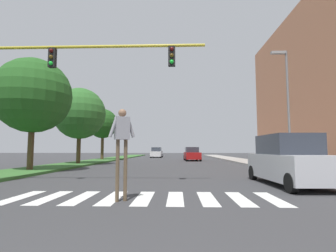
{
  "coord_description": "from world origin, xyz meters",
  "views": [
    {
      "loc": [
        0.96,
        -0.43,
        1.38
      ],
      "look_at": [
        0.38,
        15.59,
        2.83
      ],
      "focal_mm": 27.71,
      "sensor_mm": 36.0,
      "label": 1
    }
  ],
  "objects_px": {
    "traffic_light_gantry": "(51,76)",
    "tree_far": "(80,114)",
    "tree_mid": "(33,96)",
    "suv_crossing": "(290,161)",
    "pedestrian_performer": "(122,139)",
    "sedan_midblock": "(192,154)",
    "sedan_distant": "(157,153)",
    "tree_distant": "(103,124)",
    "sedan_far_horizon": "(157,152)",
    "street_lamp_right": "(287,98)"
  },
  "relations": [
    {
      "from": "sedan_midblock",
      "to": "sedan_far_horizon",
      "type": "distance_m",
      "value": 24.78
    },
    {
      "from": "tree_mid",
      "to": "tree_distant",
      "type": "xyz_separation_m",
      "value": [
        -0.25,
        16.2,
        -0.18
      ]
    },
    {
      "from": "street_lamp_right",
      "to": "sedan_midblock",
      "type": "relative_size",
      "value": 1.7
    },
    {
      "from": "tree_far",
      "to": "sedan_far_horizon",
      "type": "distance_m",
      "value": 33.57
    },
    {
      "from": "street_lamp_right",
      "to": "traffic_light_gantry",
      "type": "bearing_deg",
      "value": -152.56
    },
    {
      "from": "traffic_light_gantry",
      "to": "sedan_far_horizon",
      "type": "height_order",
      "value": "traffic_light_gantry"
    },
    {
      "from": "suv_crossing",
      "to": "sedan_far_horizon",
      "type": "relative_size",
      "value": 1.11
    },
    {
      "from": "tree_far",
      "to": "sedan_midblock",
      "type": "bearing_deg",
      "value": 40.5
    },
    {
      "from": "suv_crossing",
      "to": "sedan_far_horizon",
      "type": "xyz_separation_m",
      "value": [
        -8.9,
        45.67,
        -0.16
      ]
    },
    {
      "from": "suv_crossing",
      "to": "sedan_far_horizon",
      "type": "height_order",
      "value": "suv_crossing"
    },
    {
      "from": "traffic_light_gantry",
      "to": "tree_far",
      "type": "bearing_deg",
      "value": 106.18
    },
    {
      "from": "tree_mid",
      "to": "sedan_distant",
      "type": "distance_m",
      "value": 29.24
    },
    {
      "from": "tree_far",
      "to": "street_lamp_right",
      "type": "distance_m",
      "value": 17.09
    },
    {
      "from": "traffic_light_gantry",
      "to": "suv_crossing",
      "type": "xyz_separation_m",
      "value": [
        9.51,
        0.3,
        -3.43
      ]
    },
    {
      "from": "tree_mid",
      "to": "tree_far",
      "type": "relative_size",
      "value": 1.03
    },
    {
      "from": "traffic_light_gantry",
      "to": "sedan_far_horizon",
      "type": "bearing_deg",
      "value": 89.24
    },
    {
      "from": "street_lamp_right",
      "to": "sedan_distant",
      "type": "height_order",
      "value": "street_lamp_right"
    },
    {
      "from": "tree_far",
      "to": "pedestrian_performer",
      "type": "xyz_separation_m",
      "value": [
        7.35,
        -15.98,
        -2.96
      ]
    },
    {
      "from": "sedan_far_horizon",
      "to": "tree_mid",
      "type": "bearing_deg",
      "value": -96.49
    },
    {
      "from": "traffic_light_gantry",
      "to": "sedan_midblock",
      "type": "xyz_separation_m",
      "value": [
        6.91,
        22.0,
        -3.59
      ]
    },
    {
      "from": "pedestrian_performer",
      "to": "suv_crossing",
      "type": "height_order",
      "value": "pedestrian_performer"
    },
    {
      "from": "tree_distant",
      "to": "pedestrian_performer",
      "type": "distance_m",
      "value": 26.32
    },
    {
      "from": "pedestrian_performer",
      "to": "sedan_distant",
      "type": "height_order",
      "value": "pedestrian_performer"
    },
    {
      "from": "sedan_midblock",
      "to": "pedestrian_performer",
      "type": "bearing_deg",
      "value": -97.51
    },
    {
      "from": "traffic_light_gantry",
      "to": "street_lamp_right",
      "type": "distance_m",
      "value": 13.51
    },
    {
      "from": "pedestrian_performer",
      "to": "street_lamp_right",
      "type": "bearing_deg",
      "value": 47.95
    },
    {
      "from": "tree_far",
      "to": "street_lamp_right",
      "type": "height_order",
      "value": "street_lamp_right"
    },
    {
      "from": "suv_crossing",
      "to": "sedan_midblock",
      "type": "xyz_separation_m",
      "value": [
        -2.6,
        21.71,
        -0.16
      ]
    },
    {
      "from": "tree_mid",
      "to": "tree_far",
      "type": "xyz_separation_m",
      "value": [
        0.23,
        7.21,
        -0.14
      ]
    },
    {
      "from": "tree_far",
      "to": "street_lamp_right",
      "type": "xyz_separation_m",
      "value": [
        15.74,
        -6.68,
        -0.02
      ]
    },
    {
      "from": "pedestrian_performer",
      "to": "suv_crossing",
      "type": "xyz_separation_m",
      "value": [
        5.9,
        3.37,
        -0.73
      ]
    },
    {
      "from": "sedan_far_horizon",
      "to": "tree_distant",
      "type": "bearing_deg",
      "value": -101.35
    },
    {
      "from": "traffic_light_gantry",
      "to": "pedestrian_performer",
      "type": "height_order",
      "value": "traffic_light_gantry"
    },
    {
      "from": "tree_mid",
      "to": "traffic_light_gantry",
      "type": "bearing_deg",
      "value": -55.08
    },
    {
      "from": "pedestrian_performer",
      "to": "sedan_midblock",
      "type": "relative_size",
      "value": 0.57
    },
    {
      "from": "pedestrian_performer",
      "to": "tree_distant",
      "type": "bearing_deg",
      "value": 107.41
    },
    {
      "from": "tree_distant",
      "to": "street_lamp_right",
      "type": "distance_m",
      "value": 22.55
    },
    {
      "from": "suv_crossing",
      "to": "street_lamp_right",
      "type": "bearing_deg",
      "value": 67.26
    },
    {
      "from": "tree_far",
      "to": "suv_crossing",
      "type": "height_order",
      "value": "tree_far"
    },
    {
      "from": "street_lamp_right",
      "to": "sedan_far_horizon",
      "type": "height_order",
      "value": "street_lamp_right"
    },
    {
      "from": "tree_distant",
      "to": "suv_crossing",
      "type": "bearing_deg",
      "value": -57.55
    },
    {
      "from": "pedestrian_performer",
      "to": "sedan_midblock",
      "type": "bearing_deg",
      "value": 82.49
    },
    {
      "from": "pedestrian_performer",
      "to": "tree_far",
      "type": "bearing_deg",
      "value": 114.7
    },
    {
      "from": "tree_distant",
      "to": "traffic_light_gantry",
      "type": "xyz_separation_m",
      "value": [
        4.22,
        -21.89,
        -0.22
      ]
    },
    {
      "from": "tree_distant",
      "to": "pedestrian_performer",
      "type": "bearing_deg",
      "value": -72.59
    },
    {
      "from": "pedestrian_performer",
      "to": "sedan_midblock",
      "type": "distance_m",
      "value": 25.31
    },
    {
      "from": "suv_crossing",
      "to": "pedestrian_performer",
      "type": "bearing_deg",
      "value": -150.28
    },
    {
      "from": "tree_mid",
      "to": "sedan_far_horizon",
      "type": "height_order",
      "value": "tree_mid"
    },
    {
      "from": "traffic_light_gantry",
      "to": "pedestrian_performer",
      "type": "relative_size",
      "value": 3.6
    },
    {
      "from": "street_lamp_right",
      "to": "sedan_midblock",
      "type": "distance_m",
      "value": 17.01
    }
  ]
}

